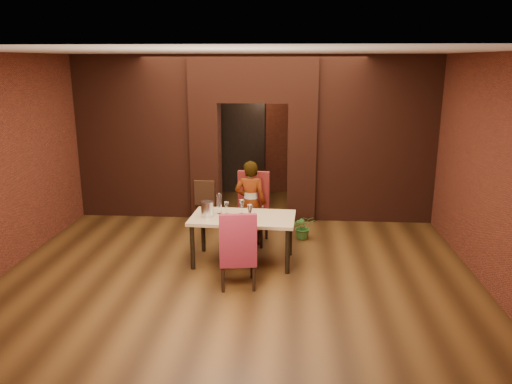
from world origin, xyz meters
TOP-DOWN VIEW (x-y plane):
  - floor at (0.00, 0.00)m, footprint 8.00×8.00m
  - ceiling at (0.00, 0.00)m, footprint 7.00×8.00m
  - wall_back at (0.00, 4.00)m, footprint 7.00×0.04m
  - wall_front at (0.00, -4.00)m, footprint 7.00×0.04m
  - wall_left at (-3.50, 0.00)m, footprint 0.04×8.00m
  - wall_right at (3.50, 0.00)m, footprint 0.04×8.00m
  - pillar_left at (-0.95, 2.00)m, footprint 0.55×0.55m
  - pillar_right at (0.95, 2.00)m, footprint 0.55×0.55m
  - lintel at (0.00, 2.00)m, footprint 2.45×0.55m
  - wing_wall_left at (-2.36, 2.00)m, footprint 2.28×0.35m
  - wing_wall_right at (2.36, 2.00)m, footprint 2.28×0.35m
  - vent_panel at (-0.95, 1.71)m, footprint 0.40×0.03m
  - rear_door at (-0.40, 3.94)m, footprint 0.90×0.08m
  - rear_door_frame at (-0.40, 3.90)m, footprint 1.02×0.04m
  - dining_table at (0.02, -0.37)m, footprint 1.64×0.97m
  - chair_far at (0.07, 0.50)m, footprint 0.63×0.63m
  - chair_near at (0.03, -1.21)m, footprint 0.58×0.58m
  - person_seated at (0.07, 0.45)m, footprint 0.55×0.38m
  - wine_glass_a at (-0.24, -0.27)m, footprint 0.08×0.08m
  - wine_glass_b at (-0.01, -0.24)m, footprint 0.09×0.09m
  - wine_glass_c at (0.15, -0.51)m, footprint 0.09×0.09m
  - tasting_sheet at (-0.16, -0.47)m, footprint 0.32×0.25m
  - wine_bucket at (-0.52, -0.41)m, footprint 0.20×0.20m
  - water_bottle at (-0.36, -0.23)m, footprint 0.08×0.08m
  - potted_plant at (0.99, 0.75)m, footprint 0.44×0.39m

SIDE VIEW (x-z plane):
  - floor at x=0.00m, z-range 0.00..0.00m
  - potted_plant at x=0.99m, z-range 0.00..0.44m
  - dining_table at x=0.02m, z-range 0.00..0.75m
  - vent_panel at x=-0.95m, z-range 0.30..0.80m
  - chair_near at x=0.03m, z-range 0.00..1.11m
  - chair_far at x=0.07m, z-range 0.00..1.22m
  - person_seated at x=0.07m, z-range 0.00..1.47m
  - tasting_sheet at x=-0.16m, z-range 0.75..0.75m
  - wine_glass_a at x=-0.24m, z-range 0.75..0.95m
  - wine_glass_b at x=-0.01m, z-range 0.75..0.98m
  - wine_glass_c at x=0.15m, z-range 0.75..0.98m
  - wine_bucket at x=-0.52m, z-range 0.75..0.99m
  - water_bottle at x=-0.36m, z-range 0.75..1.08m
  - rear_door at x=-0.40m, z-range 0.00..2.10m
  - rear_door_frame at x=-0.40m, z-range -0.06..2.16m
  - pillar_left at x=-0.95m, z-range 0.00..2.30m
  - pillar_right at x=0.95m, z-range 0.00..2.30m
  - wall_back at x=0.00m, z-range 0.00..3.20m
  - wall_front at x=0.00m, z-range 0.00..3.20m
  - wall_left at x=-3.50m, z-range 0.00..3.20m
  - wall_right at x=3.50m, z-range 0.00..3.20m
  - wing_wall_left at x=-2.36m, z-range 0.00..3.20m
  - wing_wall_right at x=2.36m, z-range 0.00..3.20m
  - lintel at x=0.00m, z-range 2.30..3.20m
  - ceiling at x=0.00m, z-range 3.18..3.22m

